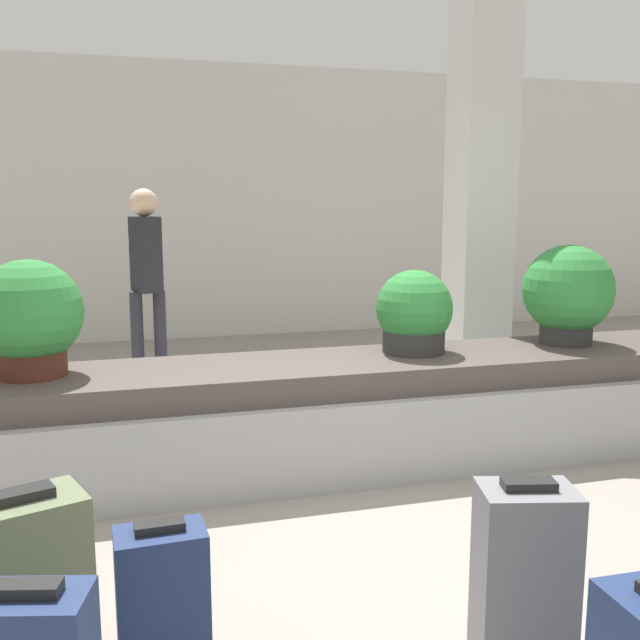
{
  "coord_description": "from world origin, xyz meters",
  "views": [
    {
      "loc": [
        -1.14,
        -2.69,
        1.6
      ],
      "look_at": [
        0.0,
        1.35,
        0.91
      ],
      "focal_mm": 40.0,
      "sensor_mm": 36.0,
      "label": 1
    }
  ],
  "objects_px": {
    "pillar": "(479,203)",
    "potted_plant_2": "(30,318)",
    "suitcase_1": "(524,585)",
    "potted_plant_0": "(414,314)",
    "suitcase_2": "(26,615)",
    "suitcase_4": "(163,603)",
    "traveler_0": "(146,268)",
    "potted_plant_1": "(568,293)"
  },
  "relations": [
    {
      "from": "suitcase_1",
      "to": "suitcase_4",
      "type": "xyz_separation_m",
      "value": [
        -1.16,
        0.35,
        -0.08
      ]
    },
    {
      "from": "suitcase_2",
      "to": "suitcase_4",
      "type": "bearing_deg",
      "value": -1.84
    },
    {
      "from": "suitcase_4",
      "to": "potted_plant_2",
      "type": "distance_m",
      "value": 2.05
    },
    {
      "from": "suitcase_1",
      "to": "potted_plant_1",
      "type": "height_order",
      "value": "potted_plant_1"
    },
    {
      "from": "suitcase_1",
      "to": "suitcase_2",
      "type": "xyz_separation_m",
      "value": [
        -1.56,
        0.22,
        0.03
      ]
    },
    {
      "from": "suitcase_2",
      "to": "potted_plant_2",
      "type": "xyz_separation_m",
      "value": [
        -0.17,
        1.97,
        0.61
      ]
    },
    {
      "from": "potted_plant_0",
      "to": "potted_plant_2",
      "type": "relative_size",
      "value": 0.82
    },
    {
      "from": "suitcase_2",
      "to": "potted_plant_1",
      "type": "height_order",
      "value": "potted_plant_1"
    },
    {
      "from": "suitcase_1",
      "to": "suitcase_2",
      "type": "distance_m",
      "value": 1.58
    },
    {
      "from": "suitcase_2",
      "to": "potted_plant_1",
      "type": "xyz_separation_m",
      "value": [
        3.21,
        1.98,
        0.63
      ]
    },
    {
      "from": "potted_plant_0",
      "to": "pillar",
      "type": "bearing_deg",
      "value": 46.65
    },
    {
      "from": "suitcase_4",
      "to": "potted_plant_2",
      "type": "relative_size",
      "value": 0.86
    },
    {
      "from": "pillar",
      "to": "potted_plant_0",
      "type": "relative_size",
      "value": 6.07
    },
    {
      "from": "suitcase_1",
      "to": "suitcase_4",
      "type": "relative_size",
      "value": 1.28
    },
    {
      "from": "suitcase_1",
      "to": "traveler_0",
      "type": "xyz_separation_m",
      "value": [
        -1.02,
        4.49,
        0.69
      ]
    },
    {
      "from": "potted_plant_1",
      "to": "traveler_0",
      "type": "distance_m",
      "value": 3.52
    },
    {
      "from": "pillar",
      "to": "potted_plant_0",
      "type": "distance_m",
      "value": 1.61
    },
    {
      "from": "traveler_0",
      "to": "suitcase_4",
      "type": "bearing_deg",
      "value": 158.6
    },
    {
      "from": "pillar",
      "to": "suitcase_1",
      "type": "height_order",
      "value": "pillar"
    },
    {
      "from": "pillar",
      "to": "potted_plant_2",
      "type": "xyz_separation_m",
      "value": [
        -3.26,
        -1.08,
        -0.62
      ]
    },
    {
      "from": "suitcase_2",
      "to": "potted_plant_0",
      "type": "xyz_separation_m",
      "value": [
        2.1,
        1.99,
        0.53
      ]
    },
    {
      "from": "potted_plant_1",
      "to": "potted_plant_0",
      "type": "bearing_deg",
      "value": 179.47
    },
    {
      "from": "suitcase_4",
      "to": "potted_plant_1",
      "type": "xyz_separation_m",
      "value": [
        2.8,
        1.85,
        0.73
      ]
    },
    {
      "from": "suitcase_1",
      "to": "potted_plant_0",
      "type": "xyz_separation_m",
      "value": [
        0.54,
        2.21,
        0.56
      ]
    },
    {
      "from": "traveler_0",
      "to": "suitcase_2",
      "type": "bearing_deg",
      "value": 153.24
    },
    {
      "from": "potted_plant_1",
      "to": "potted_plant_2",
      "type": "height_order",
      "value": "potted_plant_1"
    },
    {
      "from": "suitcase_2",
      "to": "suitcase_4",
      "type": "xyz_separation_m",
      "value": [
        0.41,
        0.13,
        -0.11
      ]
    },
    {
      "from": "potted_plant_0",
      "to": "suitcase_4",
      "type": "bearing_deg",
      "value": -132.36
    },
    {
      "from": "pillar",
      "to": "potted_plant_2",
      "type": "distance_m",
      "value": 3.49
    },
    {
      "from": "pillar",
      "to": "suitcase_4",
      "type": "xyz_separation_m",
      "value": [
        -2.69,
        -2.91,
        -1.33
      ]
    },
    {
      "from": "potted_plant_2",
      "to": "traveler_0",
      "type": "xyz_separation_m",
      "value": [
        0.71,
        2.31,
        0.05
      ]
    },
    {
      "from": "suitcase_1",
      "to": "potted_plant_1",
      "type": "bearing_deg",
      "value": 67.28
    },
    {
      "from": "pillar",
      "to": "traveler_0",
      "type": "height_order",
      "value": "pillar"
    },
    {
      "from": "potted_plant_1",
      "to": "traveler_0",
      "type": "xyz_separation_m",
      "value": [
        -2.67,
        2.29,
        0.04
      ]
    },
    {
      "from": "suitcase_2",
      "to": "traveler_0",
      "type": "distance_m",
      "value": 4.36
    },
    {
      "from": "pillar",
      "to": "potted_plant_2",
      "type": "relative_size",
      "value": 4.97
    },
    {
      "from": "suitcase_1",
      "to": "potted_plant_0",
      "type": "bearing_deg",
      "value": 90.45
    },
    {
      "from": "suitcase_1",
      "to": "suitcase_4",
      "type": "bearing_deg",
      "value": 177.39
    },
    {
      "from": "potted_plant_0",
      "to": "potted_plant_1",
      "type": "height_order",
      "value": "potted_plant_1"
    },
    {
      "from": "suitcase_2",
      "to": "pillar",
      "type": "bearing_deg",
      "value": 24.74
    },
    {
      "from": "potted_plant_2",
      "to": "traveler_0",
      "type": "height_order",
      "value": "traveler_0"
    },
    {
      "from": "potted_plant_2",
      "to": "suitcase_1",
      "type": "bearing_deg",
      "value": -51.62
    }
  ]
}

